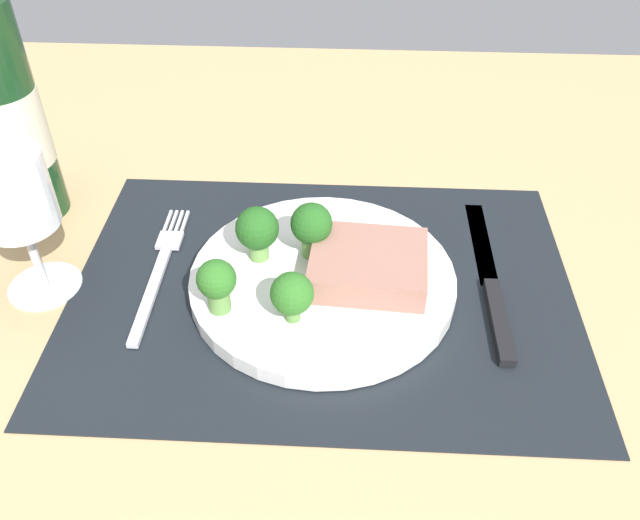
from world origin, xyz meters
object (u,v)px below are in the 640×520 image
object	(u,v)px
plate	(323,281)
knife	(492,287)
fork	(159,269)
wine_glass	(14,201)
wine_bottle	(4,113)
steak	(368,268)

from	to	relation	value
plate	knife	size ratio (longest dim) A/B	1.07
plate	knife	bearing A→B (deg)	1.93
fork	wine_glass	size ratio (longest dim) A/B	1.34
fork	wine_bottle	distance (cm)	21.52
wine_glass	wine_bottle	bearing A→B (deg)	114.41
fork	wine_bottle	size ratio (longest dim) A/B	0.64
steak	knife	world-z (taller)	steak
plate	wine_glass	world-z (taller)	wine_glass
plate	knife	world-z (taller)	plate
plate	wine_glass	xyz separation A→B (cm)	(-26.08, -0.99, 8.83)
wine_glass	steak	bearing A→B (deg)	1.01
steak	fork	bearing A→B (deg)	174.59
wine_bottle	wine_glass	xyz separation A→B (cm)	(5.46, -12.03, -1.61)
fork	wine_bottle	bearing A→B (deg)	149.82
knife	wine_bottle	xyz separation A→B (cm)	(-47.26, 10.50, 10.94)
steak	fork	size ratio (longest dim) A/B	0.54
fork	wine_glass	bearing A→B (deg)	-165.76
wine_glass	knife	bearing A→B (deg)	2.09
plate	wine_bottle	bearing A→B (deg)	160.72
steak	knife	distance (cm)	11.94
steak	wine_bottle	distance (cm)	38.38
steak	wine_glass	world-z (taller)	wine_glass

